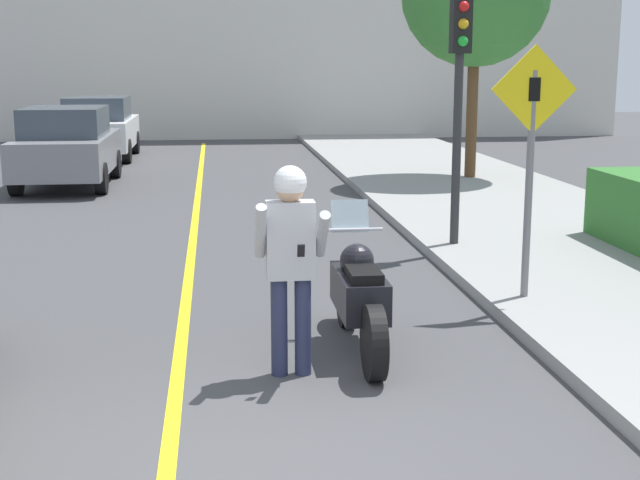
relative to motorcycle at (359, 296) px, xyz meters
name	(u,v)px	position (x,y,z in m)	size (l,w,h in m)	color
road_center_line	(190,269)	(-1.63, 3.47, -0.50)	(0.12, 36.00, 0.01)	yellow
building_backdrop	(219,1)	(-1.03, 23.47, 4.12)	(28.00, 1.20, 9.26)	beige
motorcycle	(359,296)	(0.00, 0.00, 0.00)	(0.62, 2.20, 1.31)	black
person_biker	(291,248)	(-0.67, -0.59, 0.59)	(0.59, 0.48, 1.78)	#282D4C
crossing_sign	(531,148)	(1.99, 1.18, 1.22)	(0.91, 0.08, 2.65)	slate
traffic_light	(459,72)	(1.99, 4.03, 1.97)	(0.26, 0.30, 3.34)	#2D2D30
parked_car_grey	(67,146)	(-4.38, 11.55, 0.35)	(1.88, 4.20, 1.68)	black
parked_car_white	(99,127)	(-4.39, 17.11, 0.35)	(1.88, 4.20, 1.68)	black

